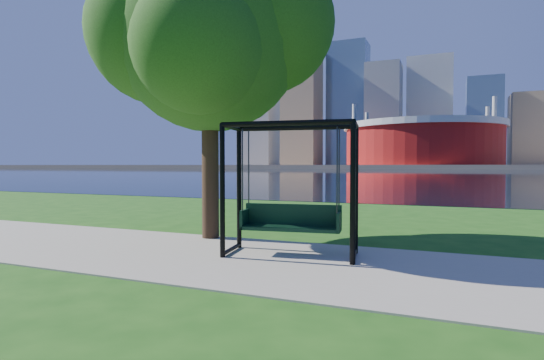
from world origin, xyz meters
The scene contains 8 objects.
ground centered at (0.00, 0.00, 0.00)m, with size 900.00×900.00×0.00m, color #1E5114.
path centered at (0.00, -0.50, 0.01)m, with size 120.00×4.00×0.03m, color #9E937F.
river centered at (0.00, 102.00, 0.01)m, with size 900.00×180.00×0.02m, color black.
far_bank centered at (0.00, 306.00, 1.00)m, with size 900.00×228.00×2.00m, color #937F60.
stadium centered at (-10.00, 235.00, 14.23)m, with size 83.00×83.00×32.00m.
skyline centered at (-4.27, 319.39, 35.89)m, with size 392.00×66.00×96.50m.
swing centered at (0.20, 0.12, 1.26)m, with size 2.67×1.46×2.60m.
park_tree centered at (-2.34, 1.30, 4.95)m, with size 5.74×5.19×7.13m.
Camera 1 is at (3.02, -7.64, 1.78)m, focal length 28.00 mm.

